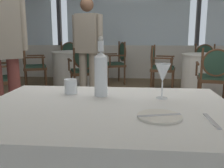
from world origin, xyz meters
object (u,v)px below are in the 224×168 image
(dining_chair_1_1, at_px, (215,73))
(dining_chair_1_3, at_px, (205,61))
(dining_chair_0_1, at_px, (5,72))
(dining_chair_2_1, at_px, (70,57))
(wine_glass, at_px, (163,73))
(water_bottle, at_px, (100,72))
(side_plate, at_px, (159,116))
(dining_chair_2_0, at_px, (117,59))
(dining_chair_2_3, at_px, (84,66))
(diner_person_1, at_px, (88,44))
(water_tumbler, at_px, (71,86))
(dining_chair_1_0, at_px, (159,64))
(dining_chair_2_2, at_px, (31,63))
(diner_person_0, at_px, (2,45))

(dining_chair_1_1, relative_size, dining_chair_1_3, 1.01)
(dining_chair_0_1, bearing_deg, dining_chair_2_1, -121.19)
(wine_glass, height_order, dining_chair_2_1, wine_glass)
(water_bottle, relative_size, dining_chair_0_1, 0.36)
(dining_chair_1_3, bearing_deg, dining_chair_1_1, -0.00)
(dining_chair_0_1, bearing_deg, side_plate, 104.82)
(wine_glass, distance_m, dining_chair_2_0, 4.37)
(dining_chair_1_1, distance_m, dining_chair_2_3, 2.22)
(dining_chair_0_1, height_order, diner_person_1, diner_person_1)
(water_tumbler, bearing_deg, dining_chair_2_3, 99.88)
(dining_chair_2_0, bearing_deg, water_tumbler, 67.78)
(dining_chair_2_3, bearing_deg, wine_glass, 176.82)
(dining_chair_1_0, distance_m, dining_chair_2_2, 2.64)
(dining_chair_0_1, relative_size, dining_chair_2_1, 1.02)
(water_bottle, bearing_deg, diner_person_1, 102.11)
(dining_chair_1_0, height_order, dining_chair_2_3, dining_chair_2_3)
(dining_chair_0_1, relative_size, dining_chair_1_1, 1.04)
(side_plate, height_order, wine_glass, wine_glass)
(side_plate, relative_size, dining_chair_2_0, 0.20)
(side_plate, height_order, dining_chair_2_0, dining_chair_2_0)
(water_tumbler, distance_m, dining_chair_2_1, 4.93)
(diner_person_0, bearing_deg, water_tumbler, 3.09)
(water_bottle, xyz_separation_m, wine_glass, (0.35, -0.03, 0.00))
(dining_chair_1_3, relative_size, dining_chair_2_3, 0.95)
(water_tumbler, bearing_deg, diner_person_1, 98.25)
(water_bottle, height_order, water_tumbler, water_bottle)
(side_plate, distance_m, water_tumbler, 0.64)
(dining_chair_1_1, relative_size, diner_person_0, 0.52)
(wine_glass, distance_m, diner_person_0, 1.94)
(dining_chair_0_1, height_order, dining_chair_2_0, dining_chair_2_0)
(dining_chair_1_3, bearing_deg, dining_chair_2_0, -79.70)
(dining_chair_2_3, relative_size, diner_person_1, 0.57)
(diner_person_1, bearing_deg, dining_chair_2_0, 3.44)
(side_plate, distance_m, dining_chair_1_1, 3.05)
(side_plate, bearing_deg, dining_chair_2_2, 119.76)
(dining_chair_2_3, bearing_deg, dining_chair_2_2, 44.66)
(dining_chair_1_0, distance_m, dining_chair_1_1, 1.31)
(dining_chair_0_1, bearing_deg, dining_chair_2_3, -162.74)
(side_plate, relative_size, dining_chair_1_0, 0.21)
(dining_chair_1_1, bearing_deg, dining_chair_2_0, 52.03)
(side_plate, height_order, dining_chair_1_3, dining_chair_1_3)
(water_bottle, bearing_deg, dining_chair_2_3, 103.11)
(dining_chair_2_3, bearing_deg, dining_chair_2_0, -44.99)
(wine_glass, height_order, dining_chair_1_1, wine_glass)
(wine_glass, distance_m, dining_chair_1_1, 2.74)
(side_plate, distance_m, water_bottle, 0.49)
(wine_glass, bearing_deg, dining_chair_2_1, 110.22)
(dining_chair_2_0, distance_m, dining_chair_2_3, 1.35)
(water_tumbler, xyz_separation_m, diner_person_0, (-1.01, 1.09, 0.21))
(side_plate, height_order, diner_person_1, diner_person_1)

